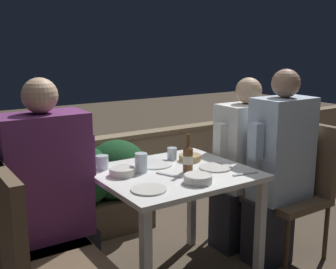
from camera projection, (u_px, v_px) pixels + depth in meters
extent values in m
cube|color=tan|center=(77.00, 174.00, 4.02)|extent=(9.00, 0.14, 0.58)
cube|color=#9E8466|center=(75.00, 143.00, 3.96)|extent=(9.00, 0.18, 0.04)
cube|color=white|center=(173.00, 174.00, 2.58)|extent=(0.91, 0.80, 0.03)
cube|color=silver|center=(260.00, 235.00, 2.60)|extent=(0.05, 0.05, 0.72)
cube|color=silver|center=(91.00, 225.00, 2.73)|extent=(0.05, 0.05, 0.72)
cube|color=silver|center=(192.00, 200.00, 3.17)|extent=(0.05, 0.05, 0.72)
cube|color=brown|center=(82.00, 220.00, 3.35)|extent=(1.16, 0.36, 0.28)
ellipsoid|color=#194723|center=(39.00, 184.00, 3.10)|extent=(0.52, 0.47, 0.50)
ellipsoid|color=#194723|center=(80.00, 177.00, 3.27)|extent=(0.52, 0.47, 0.50)
ellipsoid|color=#194723|center=(117.00, 170.00, 3.44)|extent=(0.52, 0.47, 0.50)
cube|color=brown|center=(56.00, 267.00, 2.08)|extent=(0.47, 0.47, 0.05)
cube|color=brown|center=(8.00, 225.00, 1.91)|extent=(0.06, 0.47, 0.51)
cube|color=brown|center=(37.00, 243.00, 2.34)|extent=(0.47, 0.47, 0.05)
cylinder|color=#47321E|center=(62.00, 255.00, 2.66)|extent=(0.03, 0.03, 0.41)
cube|color=#282833|center=(68.00, 267.00, 2.47)|extent=(0.33, 0.23, 0.46)
cube|color=#6B2D66|center=(45.00, 176.00, 2.30)|extent=(0.47, 0.26, 0.70)
cube|color=#6B2D66|center=(87.00, 155.00, 2.41)|extent=(0.07, 0.07, 0.24)
sphere|color=tan|center=(40.00, 96.00, 2.20)|extent=(0.19, 0.19, 0.19)
cube|color=brown|center=(286.00, 199.00, 2.99)|extent=(0.47, 0.47, 0.05)
cube|color=brown|center=(308.00, 157.00, 3.04)|extent=(0.06, 0.47, 0.51)
cylinder|color=#47321E|center=(287.00, 248.00, 2.76)|extent=(0.03, 0.03, 0.41)
cylinder|color=#47321E|center=(326.00, 232.00, 2.98)|extent=(0.03, 0.03, 0.41)
cylinder|color=#47321E|center=(243.00, 225.00, 3.10)|extent=(0.03, 0.03, 0.41)
cylinder|color=#47321E|center=(281.00, 213.00, 3.32)|extent=(0.03, 0.03, 0.41)
cube|color=#282833|center=(267.00, 231.00, 2.94)|extent=(0.29, 0.23, 0.46)
cube|color=silver|center=(282.00, 149.00, 2.87)|extent=(0.41, 0.26, 0.71)
cube|color=silver|center=(256.00, 142.00, 2.72)|extent=(0.07, 0.07, 0.24)
sphere|color=#99755B|center=(286.00, 83.00, 2.78)|extent=(0.19, 0.19, 0.19)
cube|color=brown|center=(251.00, 188.00, 3.22)|extent=(0.47, 0.47, 0.05)
cube|color=brown|center=(272.00, 149.00, 3.28)|extent=(0.06, 0.47, 0.51)
cylinder|color=#47321E|center=(250.00, 232.00, 3.00)|extent=(0.03, 0.03, 0.41)
cylinder|color=#47321E|center=(289.00, 219.00, 3.22)|extent=(0.03, 0.03, 0.41)
cylinder|color=#47321E|center=(213.00, 213.00, 3.33)|extent=(0.03, 0.03, 0.41)
cylinder|color=#47321E|center=(251.00, 202.00, 3.55)|extent=(0.03, 0.03, 0.41)
cube|color=#282833|center=(234.00, 218.00, 3.18)|extent=(0.30, 0.23, 0.46)
cube|color=white|center=(246.00, 146.00, 3.11)|extent=(0.43, 0.26, 0.63)
cube|color=white|center=(221.00, 140.00, 2.96)|extent=(0.07, 0.07, 0.24)
sphere|color=tan|center=(249.00, 91.00, 3.03)|extent=(0.19, 0.19, 0.19)
cylinder|color=brown|center=(188.00, 161.00, 2.54)|extent=(0.06, 0.06, 0.15)
cylinder|color=beige|center=(188.00, 160.00, 2.54)|extent=(0.06, 0.06, 0.05)
cone|color=brown|center=(188.00, 147.00, 2.52)|extent=(0.06, 0.06, 0.03)
cylinder|color=brown|center=(188.00, 139.00, 2.51)|extent=(0.02, 0.02, 0.06)
cylinder|color=silver|center=(216.00, 167.00, 2.64)|extent=(0.21, 0.21, 0.01)
cylinder|color=white|center=(155.00, 164.00, 2.71)|extent=(0.23, 0.23, 0.01)
cylinder|color=silver|center=(149.00, 189.00, 2.25)|extent=(0.20, 0.20, 0.01)
cylinder|color=beige|center=(122.00, 172.00, 2.49)|extent=(0.15, 0.15, 0.05)
torus|color=beige|center=(122.00, 169.00, 2.49)|extent=(0.15, 0.15, 0.01)
cylinder|color=silver|center=(198.00, 179.00, 2.36)|extent=(0.16, 0.16, 0.05)
torus|color=silver|center=(198.00, 175.00, 2.36)|extent=(0.16, 0.16, 0.01)
cylinder|color=tan|center=(190.00, 158.00, 2.81)|extent=(0.15, 0.15, 0.04)
torus|color=tan|center=(190.00, 155.00, 2.81)|extent=(0.15, 0.15, 0.01)
cylinder|color=silver|center=(102.00, 162.00, 2.61)|extent=(0.08, 0.08, 0.09)
cylinder|color=silver|center=(141.00, 163.00, 2.55)|extent=(0.08, 0.08, 0.12)
cylinder|color=silver|center=(172.00, 154.00, 2.83)|extent=(0.06, 0.06, 0.08)
cube|color=silver|center=(169.00, 175.00, 2.49)|extent=(0.08, 0.16, 0.01)
cube|color=silver|center=(245.00, 174.00, 2.52)|extent=(0.17, 0.05, 0.01)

